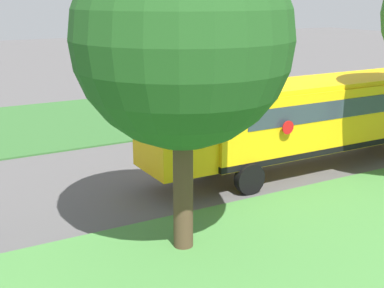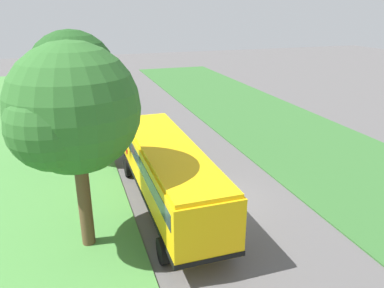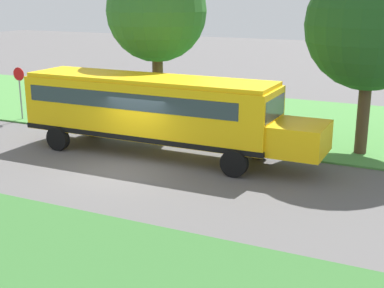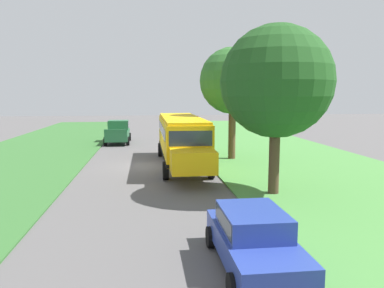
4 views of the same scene
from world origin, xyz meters
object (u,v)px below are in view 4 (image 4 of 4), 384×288
object	(u,v)px
oak_tree_roadside_mid	(279,81)
stop_sign	(198,127)
car_blue_nearest	(253,236)
pickup_truck	(118,132)
oak_tree_beside_bus	(234,82)
school_bus	(182,136)

from	to	relation	value
oak_tree_roadside_mid	stop_sign	distance (m)	17.17
car_blue_nearest	oak_tree_roadside_mid	distance (m)	8.85
pickup_truck	stop_sign	distance (m)	8.03
oak_tree_beside_bus	stop_sign	size ratio (longest dim) A/B	2.88
school_bus	oak_tree_beside_bus	world-z (taller)	oak_tree_beside_bus
oak_tree_beside_bus	pickup_truck	bearing A→B (deg)	-49.46
pickup_truck	stop_sign	bearing A→B (deg)	155.86
stop_sign	car_blue_nearest	bearing A→B (deg)	85.68
stop_sign	pickup_truck	bearing A→B (deg)	-24.14
oak_tree_beside_bus	oak_tree_roadside_mid	size ratio (longest dim) A/B	1.02
car_blue_nearest	school_bus	bearing A→B (deg)	-87.90
oak_tree_beside_bus	car_blue_nearest	bearing A→B (deg)	78.54
oak_tree_roadside_mid	car_blue_nearest	bearing A→B (deg)	65.96
car_blue_nearest	stop_sign	xyz separation A→B (m)	(-1.80, -23.82, 0.86)
car_blue_nearest	oak_tree_roadside_mid	xyz separation A→B (m)	(-3.15, -7.06, 4.32)
oak_tree_roadside_mid	stop_sign	xyz separation A→B (m)	(1.35, -16.76, -3.47)
oak_tree_roadside_mid	stop_sign	bearing A→B (deg)	-85.40
pickup_truck	oak_tree_beside_bus	world-z (taller)	oak_tree_beside_bus
car_blue_nearest	stop_sign	bearing A→B (deg)	-94.32
stop_sign	oak_tree_beside_bus	bearing A→B (deg)	102.56
car_blue_nearest	oak_tree_beside_bus	size ratio (longest dim) A/B	0.56
school_bus	oak_tree_beside_bus	xyz separation A→B (m)	(-3.92, -2.10, 3.54)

